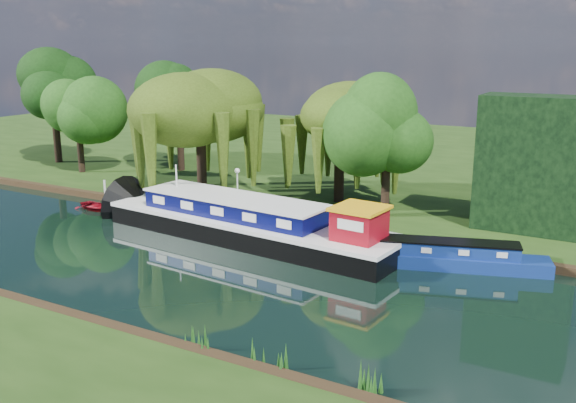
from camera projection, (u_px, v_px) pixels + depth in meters
The scene contains 16 objects.
ground at pixel (127, 251), 36.08m from camera, with size 120.00×120.00×0.00m, color black.
far_bank at pixel (364, 156), 64.73m from camera, with size 120.00×52.00×0.45m, color #1B360E.
dutch_barge at pixel (250, 223), 37.88m from camera, with size 19.54×6.05×4.06m.
narrowboat at pixel (444, 257), 33.42m from camera, with size 10.66×4.91×1.55m.
red_dinghy at pixel (94, 209), 45.11m from camera, with size 2.05×2.87×0.59m, color maroon.
white_cruiser at pixel (396, 257), 35.11m from camera, with size 2.14×2.48×1.31m, color silver.
willow_left at pixel (200, 111), 44.94m from camera, with size 7.23×7.23×8.67m.
willow_right at pixel (340, 124), 44.11m from camera, with size 6.16×6.16×7.50m.
tree_far_left at pixel (77, 109), 54.33m from camera, with size 4.90×4.90×7.89m.
tree_far_back at pixel (53, 91), 58.63m from camera, with size 5.62×5.62×9.45m.
tree_far_mid at pixel (179, 102), 54.99m from camera, with size 5.24×5.24×8.58m.
tree_far_right at pixel (388, 133), 40.27m from camera, with size 4.80×4.80×7.85m.
conifer_hedge at pixel (531, 164), 37.74m from camera, with size 6.00×3.00×8.00m, color black.
lamppost at pixel (237, 177), 44.12m from camera, with size 0.36×0.36×2.56m.
mooring_posts at pixel (208, 202), 43.18m from camera, with size 19.16×0.16×1.00m.
reeds_near at pixel (121, 316), 26.27m from camera, with size 33.70×1.50×1.10m.
Camera 1 is at (24.82, -25.39, 11.48)m, focal length 40.00 mm.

